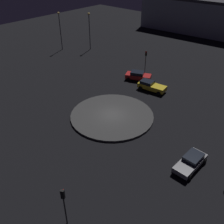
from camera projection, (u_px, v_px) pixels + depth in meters
ground_plane at (112, 116)px, 35.64m from camera, size 118.24×118.24×0.00m
roundabout_island at (112, 115)px, 35.56m from camera, size 11.64×11.64×0.29m
car_red at (138, 76)px, 45.05m from camera, size 3.51×4.81×1.55m
car_grey at (191, 162)px, 27.10m from camera, size 4.53×2.17×1.34m
car_yellow at (151, 86)px, 41.71m from camera, size 2.51×4.78×1.53m
traffic_light_southwest at (64, 200)px, 20.21m from camera, size 0.40×0.37×4.23m
traffic_light_east at (146, 58)px, 46.12m from camera, size 0.39×0.35×4.34m
streetlamp_northeast at (60, 27)px, 56.15m from camera, size 0.49×0.49×8.30m
streetlamp_northeast_near at (89, 26)px, 56.19m from camera, size 0.51×0.51×8.15m
store_building at (213, 15)px, 69.35m from camera, size 17.70×37.46×8.98m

